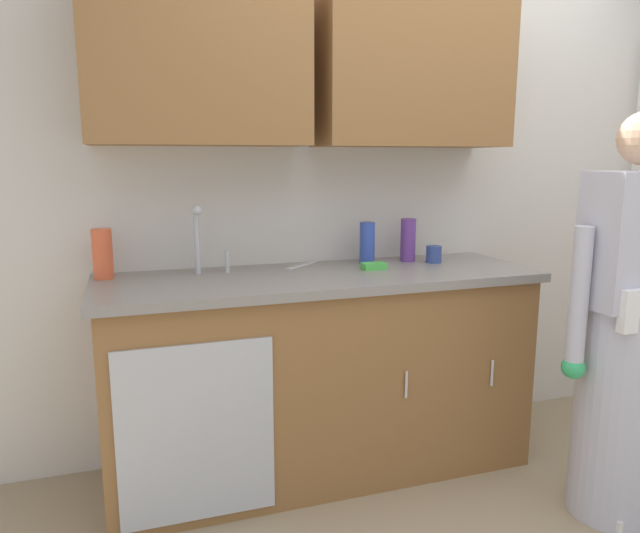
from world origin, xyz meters
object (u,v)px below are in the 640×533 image
at_px(sink, 212,283).
at_px(bottle_water_short, 103,254).
at_px(knife_on_counter, 302,265).
at_px(person_at_sink, 625,352).
at_px(sponge, 374,266).
at_px(bottle_dish_liquid, 367,243).
at_px(bottle_water_tall, 408,240).
at_px(cup_by_sink, 434,254).

distance_m(sink, bottle_water_short, 0.48).
relative_size(sink, knife_on_counter, 2.08).
xyz_separation_m(person_at_sink, sponge, (-0.77, 0.73, 0.26)).
relative_size(bottle_dish_liquid, knife_on_counter, 0.85).
relative_size(person_at_sink, bottle_dish_liquid, 7.98).
bearing_deg(knife_on_counter, sink, -18.68).
height_order(bottle_water_tall, bottle_water_short, bottle_water_short).
xyz_separation_m(cup_by_sink, sponge, (-0.35, -0.07, -0.03)).
height_order(bottle_dish_liquid, bottle_water_tall, bottle_water_tall).
bearing_deg(bottle_water_short, knife_on_counter, 1.11).
height_order(person_at_sink, bottle_water_tall, person_at_sink).
bearing_deg(knife_on_counter, sponge, 106.99).
bearing_deg(sink, cup_by_sink, 3.93).
distance_m(bottle_water_short, knife_on_counter, 0.90).
bearing_deg(bottle_water_short, bottle_dish_liquid, -1.07).
distance_m(cup_by_sink, sponge, 0.36).
bearing_deg(person_at_sink, sponge, 136.36).
bearing_deg(knife_on_counter, bottle_water_short, -39.97).
distance_m(sink, bottle_water_tall, 1.02).
xyz_separation_m(person_at_sink, bottle_dish_liquid, (-0.74, 0.87, 0.35)).
bearing_deg(person_at_sink, bottle_water_tall, 120.59).
xyz_separation_m(cup_by_sink, knife_on_counter, (-0.64, 0.11, -0.04)).
bearing_deg(sink, bottle_water_short, 158.44).
bearing_deg(sponge, bottle_water_short, 172.05).
bearing_deg(knife_on_counter, bottle_dish_liquid, 131.78).
xyz_separation_m(sink, bottle_water_tall, (1.00, 0.15, 0.12)).
bearing_deg(bottle_water_tall, bottle_water_short, 179.28).
relative_size(person_at_sink, knife_on_counter, 6.75).
height_order(knife_on_counter, sponge, sponge).
bearing_deg(knife_on_counter, cup_by_sink, 128.99).
height_order(sink, sponge, sink).
xyz_separation_m(person_at_sink, knife_on_counter, (-1.06, 0.91, 0.25)).
xyz_separation_m(sink, bottle_water_short, (-0.43, 0.17, 0.12)).
relative_size(cup_by_sink, sponge, 0.75).
height_order(bottle_dish_liquid, cup_by_sink, bottle_dish_liquid).
bearing_deg(person_at_sink, sink, 154.45).
distance_m(bottle_water_tall, cup_by_sink, 0.14).
height_order(bottle_water_tall, sponge, bottle_water_tall).
bearing_deg(bottle_water_short, sponge, -7.95).
bearing_deg(sponge, person_at_sink, -43.64).
bearing_deg(cup_by_sink, sink, -176.07).
xyz_separation_m(sink, cup_by_sink, (1.10, 0.08, 0.06)).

